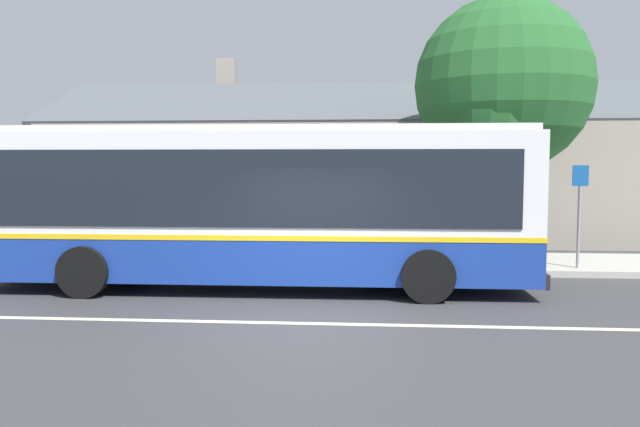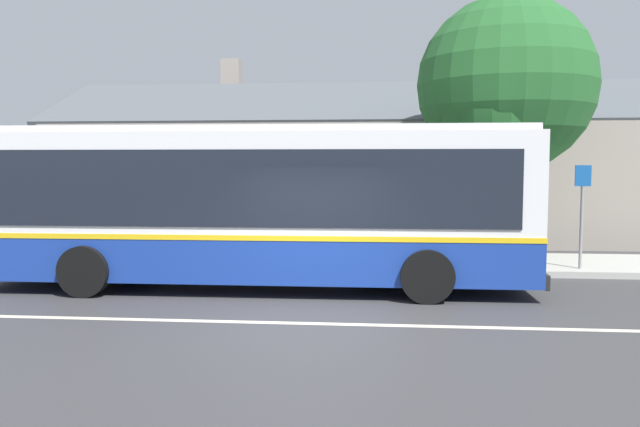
# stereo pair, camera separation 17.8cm
# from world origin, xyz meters

# --- Properties ---
(ground_plane) EXTENTS (300.00, 300.00, 0.00)m
(ground_plane) POSITION_xyz_m (0.00, 0.00, 0.00)
(ground_plane) COLOR #38383A
(sidewalk_far) EXTENTS (60.00, 3.00, 0.15)m
(sidewalk_far) POSITION_xyz_m (0.00, 6.00, 0.07)
(sidewalk_far) COLOR #ADAAA3
(sidewalk_far) RESTS_ON ground
(lane_divider_stripe) EXTENTS (60.00, 0.16, 0.01)m
(lane_divider_stripe) POSITION_xyz_m (0.00, 0.00, 0.00)
(lane_divider_stripe) COLOR beige
(lane_divider_stripe) RESTS_ON ground
(community_building) EXTENTS (23.36, 8.52, 6.60)m
(community_building) POSITION_xyz_m (1.77, 13.37, 2.04)
(community_building) COLOR gray
(community_building) RESTS_ON ground
(transit_bus) EXTENTS (11.31, 2.83, 3.31)m
(transit_bus) POSITION_xyz_m (-1.39, 2.90, 1.77)
(transit_bus) COLOR navy
(transit_bus) RESTS_ON ground
(bench_by_building) EXTENTS (1.57, 0.51, 0.94)m
(bench_by_building) POSITION_xyz_m (-7.86, 5.59, 0.56)
(bench_by_building) COLOR brown
(bench_by_building) RESTS_ON sidewalk_far
(street_tree_primary) EXTENTS (4.60, 4.60, 6.93)m
(street_tree_primary) POSITION_xyz_m (4.40, 6.95, 4.42)
(street_tree_primary) COLOR #4C3828
(street_tree_primary) RESTS_ON ground
(bus_stop_sign) EXTENTS (0.36, 0.07, 2.40)m
(bus_stop_sign) POSITION_xyz_m (5.84, 4.99, 1.64)
(bus_stop_sign) COLOR gray
(bus_stop_sign) RESTS_ON sidewalk_far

